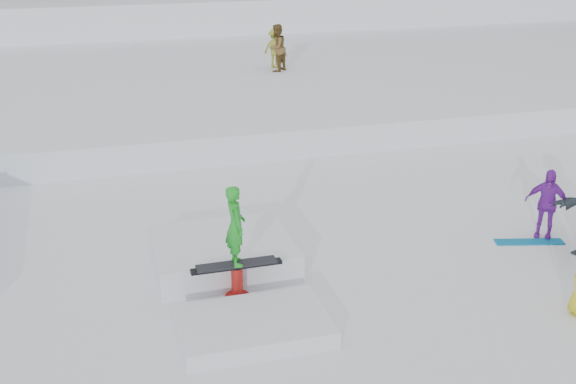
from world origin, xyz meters
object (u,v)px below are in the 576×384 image
object	(u,v)px
jib_rail_feature	(230,268)
spectator_purple	(546,204)
walker_ygreen	(275,48)
walker_olive	(277,48)

from	to	relation	value
jib_rail_feature	spectator_purple	bearing A→B (deg)	1.52
walker_ygreen	walker_olive	bearing A→B (deg)	124.13
walker_olive	spectator_purple	xyz separation A→B (m)	(1.92, -13.96, -0.92)
spectator_purple	walker_ygreen	bearing A→B (deg)	138.98
spectator_purple	jib_rail_feature	world-z (taller)	jib_rail_feature
walker_ygreen	spectator_purple	bearing A→B (deg)	140.87
walker_olive	walker_ygreen	size ratio (longest dim) A/B	1.17
spectator_purple	walker_olive	bearing A→B (deg)	139.70
walker_olive	spectator_purple	bearing A→B (deg)	55.84
walker_olive	jib_rail_feature	bearing A→B (deg)	29.38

